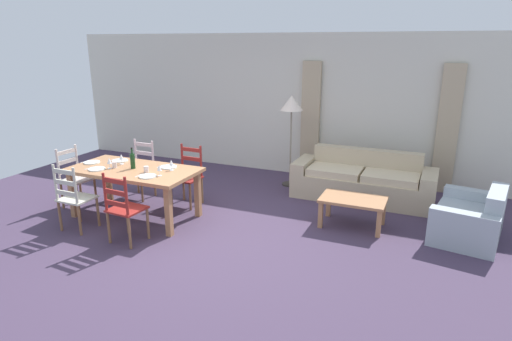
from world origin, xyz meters
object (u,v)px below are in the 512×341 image
object	(u,v)px
wine_glass_far_right	(171,163)
standing_lamp	(292,109)
dining_chair_near_right	(124,208)
dining_chair_far_right	(188,176)
dining_table	(134,174)
armchair_upholstered	(473,221)
dining_chair_far_left	(141,169)
wine_glass_near_left	(109,161)
wine_glass_near_right	(159,168)
dining_chair_head_west	(75,177)
wine_glass_far_left	(121,157)
coffee_table	(353,203)
dining_chair_near_left	(74,198)
couch	(363,182)
wine_bottle	(133,161)
coffee_cup_primary	(146,169)
coffee_cup_secondary	(114,165)

from	to	relation	value
wine_glass_far_right	standing_lamp	distance (m)	2.49
dining_chair_near_right	dining_chair_far_right	distance (m)	1.54
dining_table	armchair_upholstered	size ratio (longest dim) A/B	1.49
dining_chair_far_left	armchair_upholstered	size ratio (longest dim) A/B	0.75
wine_glass_near_left	wine_glass_near_right	size ratio (longest dim) A/B	1.00
dining_table	wine_glass_near_right	distance (m)	0.62
dining_table	dining_chair_head_west	world-z (taller)	dining_chair_head_west
dining_chair_far_right	wine_glass_far_left	distance (m)	1.06
dining_chair_far_right	wine_glass_near_right	bearing A→B (deg)	-82.23
dining_chair_head_west	wine_glass_far_right	bearing A→B (deg)	5.69
dining_chair_near_right	coffee_table	size ratio (longest dim) A/B	1.07
dining_chair_head_west	dining_chair_near_left	bearing A→B (deg)	-45.14
couch	coffee_table	bearing A→B (deg)	-87.05
wine_glass_far_right	couch	distance (m)	3.19
wine_bottle	wine_glass_far_left	size ratio (longest dim) A/B	1.96
dining_table	coffee_cup_primary	size ratio (longest dim) A/B	21.11
couch	armchair_upholstered	xyz separation A→B (m)	(1.62, -0.98, -0.04)
couch	armchair_upholstered	world-z (taller)	couch
coffee_cup_secondary	coffee_table	distance (m)	3.50
couch	wine_glass_far_right	bearing A→B (deg)	-140.58
dining_chair_far_left	coffee_cup_primary	distance (m)	1.17
dining_chair_far_left	coffee_cup_secondary	world-z (taller)	dining_chair_far_left
wine_glass_far_right	wine_glass_far_left	bearing A→B (deg)	-178.61
coffee_table	armchair_upholstered	world-z (taller)	armchair_upholstered
dining_chair_near_left	standing_lamp	size ratio (longest dim) A/B	0.59
dining_chair_far_left	dining_chair_head_west	xyz separation A→B (m)	(-0.68, -0.78, 0.00)
dining_chair_head_west	wine_glass_near_right	xyz separation A→B (m)	(1.72, -0.12, 0.38)
dining_chair_far_right	standing_lamp	size ratio (longest dim) A/B	0.59
wine_glass_near_left	dining_chair_near_right	bearing A→B (deg)	-40.23
wine_bottle	standing_lamp	size ratio (longest dim) A/B	0.19
dining_chair_far_left	wine_glass_near_right	xyz separation A→B (m)	(1.04, -0.90, 0.38)
dining_chair_near_right	dining_chair_head_west	world-z (taller)	same
couch	standing_lamp	xyz separation A→B (m)	(-1.35, 0.18, 1.12)
wine_bottle	coffee_cup_primary	world-z (taller)	wine_bottle
dining_table	standing_lamp	world-z (taller)	standing_lamp
coffee_cup_primary	coffee_table	xyz separation A→B (m)	(2.76, 1.00, -0.44)
dining_chair_near_left	dining_chair_far_left	size ratio (longest dim) A/B	1.00
dining_chair_head_west	dining_table	bearing A→B (deg)	1.21
wine_bottle	wine_glass_near_left	bearing A→B (deg)	-155.61
coffee_cup_secondary	wine_glass_far_left	bearing A→B (deg)	99.65
dining_chair_far_left	armchair_upholstered	distance (m)	5.10
dining_chair_near_right	couch	world-z (taller)	dining_chair_near_right
armchair_upholstered	wine_glass_far_right	bearing A→B (deg)	-165.91
dining_chair_far_right	standing_lamp	world-z (taller)	standing_lamp
wine_glass_far_left	wine_bottle	bearing A→B (deg)	-20.94
wine_glass_near_right	wine_glass_far_right	bearing A→B (deg)	90.10
wine_glass_near_right	couch	size ratio (longest dim) A/B	0.07
dining_chair_near_left	dining_chair_far_left	bearing A→B (deg)	90.85
dining_chair_far_right	wine_glass_near_left	distance (m)	1.24
couch	coffee_table	xyz separation A→B (m)	(0.06, -1.22, 0.06)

